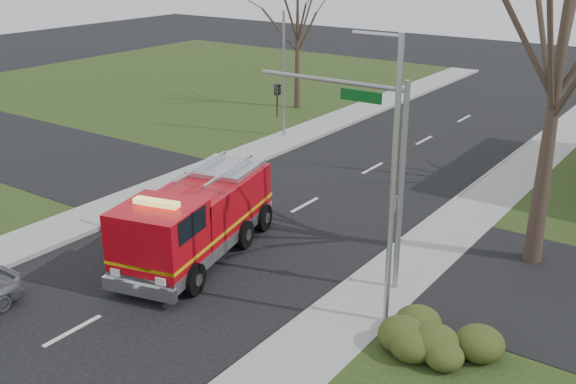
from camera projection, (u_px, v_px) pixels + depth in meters
The scene contains 10 objects.
ground at pixel (211, 256), 23.97m from camera, with size 120.00×120.00×0.00m, color black.
sidewalk_right at pixel (364, 305), 20.60m from camera, with size 2.40×80.00×0.15m, color #9D9D98.
sidewalk_left at pixel (96, 215), 27.29m from camera, with size 2.40×80.00×0.15m, color #9D9D98.
hedge_corner at pixel (437, 335), 18.14m from camera, with size 2.80×2.00×0.90m, color #303D16.
bare_tree_near at pixel (561, 48), 20.82m from camera, with size 6.00×6.00×12.00m.
bare_tree_left at pixel (298, 24), 42.71m from camera, with size 4.50×4.50×9.00m.
traffic_signal_mast at pixel (365, 143), 20.65m from camera, with size 5.29×0.18×6.80m.
streetlight_pole at pixel (392, 178), 18.13m from camera, with size 1.48×0.16×8.40m.
utility_pole_far at pixel (284, 76), 37.12m from camera, with size 0.14×0.14×7.00m, color gray.
fire_engine at pixel (196, 221), 23.48m from camera, with size 4.24×7.81×2.99m.
Camera 1 is at (14.72, -16.09, 10.57)m, focal length 42.00 mm.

